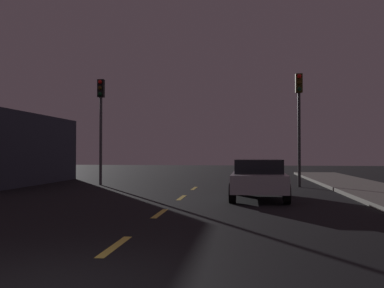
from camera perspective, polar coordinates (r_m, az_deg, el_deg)
name	(u,v)px	position (r m, az deg, el deg)	size (l,w,h in m)	color
ground_plane	(164,210)	(11.57, -3.93, -9.31)	(80.00, 80.00, 0.00)	black
lane_stripe_second	(115,246)	(7.37, -10.78, -13.95)	(0.16, 1.60, 0.01)	#EACC4C
lane_stripe_third	(160,213)	(10.98, -4.55, -9.72)	(0.16, 1.60, 0.01)	#EACC4C
lane_stripe_fourth	(181,198)	(14.69, -1.49, -7.56)	(0.16, 1.60, 0.01)	#EACC4C
lane_stripe_fifth	(194,188)	(18.44, 0.31, -6.26)	(0.16, 1.60, 0.01)	#EACC4C
traffic_signal_left	(101,111)	(20.89, -12.73, 4.50)	(0.32, 0.38, 5.31)	#4C4C51
traffic_signal_right	(299,108)	(19.82, 14.85, 4.91)	(0.32, 0.38, 5.36)	#2D2D30
car_stopped_ahead	(259,178)	(14.46, 9.36, -4.80)	(1.99, 3.91, 1.39)	silver
storefront_left	(0,149)	(22.68, -25.39, -0.70)	(4.02, 9.35, 3.57)	#333847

